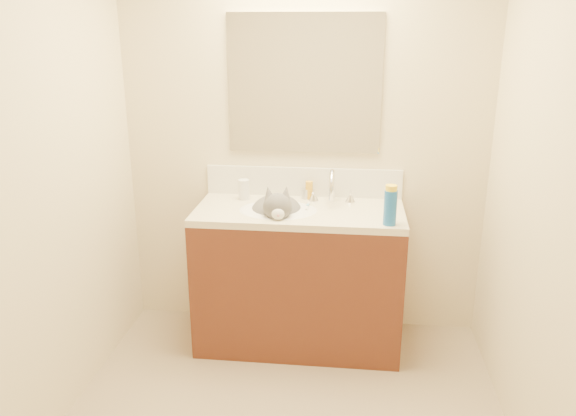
% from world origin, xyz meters
% --- Properties ---
extents(room_shell, '(2.24, 2.54, 2.52)m').
position_xyz_m(room_shell, '(0.00, 0.00, 1.49)').
color(room_shell, beige).
rests_on(room_shell, ground).
extents(vanity_cabinet, '(1.20, 0.55, 0.82)m').
position_xyz_m(vanity_cabinet, '(0.00, 0.97, 0.41)').
color(vanity_cabinet, '#4F2315').
rests_on(vanity_cabinet, ground).
extents(counter_slab, '(1.20, 0.55, 0.04)m').
position_xyz_m(counter_slab, '(0.00, 0.97, 0.84)').
color(counter_slab, beige).
rests_on(counter_slab, vanity_cabinet).
extents(basin, '(0.45, 0.36, 0.14)m').
position_xyz_m(basin, '(-0.12, 0.94, 0.79)').
color(basin, white).
rests_on(basin, vanity_cabinet).
extents(faucet, '(0.28, 0.20, 0.21)m').
position_xyz_m(faucet, '(0.18, 1.11, 0.95)').
color(faucet, silver).
rests_on(faucet, counter_slab).
extents(cat, '(0.39, 0.45, 0.33)m').
position_xyz_m(cat, '(-0.13, 0.96, 0.84)').
color(cat, '#514E50').
rests_on(cat, basin).
extents(backsplash, '(1.20, 0.02, 0.18)m').
position_xyz_m(backsplash, '(0.00, 1.24, 0.95)').
color(backsplash, silver).
rests_on(backsplash, counter_slab).
extents(mirror, '(0.90, 0.02, 0.80)m').
position_xyz_m(mirror, '(0.00, 1.24, 1.54)').
color(mirror, white).
rests_on(mirror, room_shell).
extents(pill_bottle, '(0.08, 0.08, 0.12)m').
position_xyz_m(pill_bottle, '(-0.35, 1.13, 0.92)').
color(pill_bottle, silver).
rests_on(pill_bottle, counter_slab).
extents(pill_label, '(0.08, 0.08, 0.04)m').
position_xyz_m(pill_label, '(-0.35, 1.13, 0.91)').
color(pill_label, orange).
rests_on(pill_label, pill_bottle).
extents(silver_jar, '(0.06, 0.06, 0.06)m').
position_xyz_m(silver_jar, '(0.02, 1.19, 0.89)').
color(silver_jar, '#B7B7BC').
rests_on(silver_jar, counter_slab).
extents(amber_bottle, '(0.05, 0.05, 0.11)m').
position_xyz_m(amber_bottle, '(0.04, 1.18, 0.91)').
color(amber_bottle, gold).
rests_on(amber_bottle, counter_slab).
extents(toothbrush, '(0.02, 0.13, 0.01)m').
position_xyz_m(toothbrush, '(0.05, 1.02, 0.86)').
color(toothbrush, silver).
rests_on(toothbrush, counter_slab).
extents(toothbrush_head, '(0.02, 0.03, 0.01)m').
position_xyz_m(toothbrush_head, '(0.05, 1.02, 0.87)').
color(toothbrush_head, '#609FCD').
rests_on(toothbrush_head, counter_slab).
extents(spray_can, '(0.07, 0.07, 0.19)m').
position_xyz_m(spray_can, '(0.50, 0.77, 0.95)').
color(spray_can, '#195AB4').
rests_on(spray_can, counter_slab).
extents(spray_cap, '(0.06, 0.06, 0.04)m').
position_xyz_m(spray_cap, '(0.50, 0.77, 1.06)').
color(spray_cap, yellow).
rests_on(spray_cap, spray_can).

